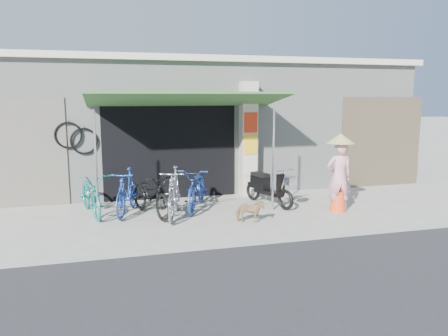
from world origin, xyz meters
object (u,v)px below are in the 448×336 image
object	(u,v)px
bike_teal	(91,193)
bike_navy	(197,188)
bike_blue	(127,192)
bike_black	(151,195)
bike_silver	(174,192)
street_dog	(250,211)
nun	(339,173)
moped	(268,187)

from	to	relation	value
bike_teal	bike_navy	size ratio (longest dim) A/B	0.96
bike_blue	bike_black	world-z (taller)	bike_blue
bike_silver	bike_navy	world-z (taller)	bike_silver
street_dog	nun	bearing A→B (deg)	-61.00
bike_silver	bike_navy	xyz separation A→B (m)	(0.62, 0.55, -0.05)
bike_black	bike_navy	xyz separation A→B (m)	(1.10, 0.30, 0.03)
nun	street_dog	bearing A→B (deg)	19.70
bike_black	bike_silver	bearing A→B (deg)	-47.01
bike_navy	street_dog	world-z (taller)	bike_navy
bike_navy	bike_blue	bearing A→B (deg)	-156.71
bike_teal	moped	world-z (taller)	bike_teal
moped	nun	xyz separation A→B (m)	(1.35, -1.00, 0.45)
bike_teal	nun	size ratio (longest dim) A/B	1.02
bike_teal	moped	distance (m)	4.12
bike_silver	moped	world-z (taller)	bike_silver
street_dog	moped	xyz separation A→B (m)	(0.91, 1.37, 0.18)
bike_black	street_dog	bearing A→B (deg)	-49.84
bike_blue	bike_teal	bearing A→B (deg)	-173.38
bike_navy	nun	distance (m)	3.29
bike_blue	street_dog	size ratio (longest dim) A/B	2.91
bike_silver	moped	size ratio (longest dim) A/B	1.14
bike_teal	bike_navy	world-z (taller)	bike_navy
bike_silver	street_dog	xyz separation A→B (m)	(1.45, -0.88, -0.31)
bike_silver	bike_navy	distance (m)	0.83
bike_navy	bike_teal	bearing A→B (deg)	-160.98
bike_blue	street_dog	distance (m)	2.81
bike_teal	street_dog	size ratio (longest dim) A/B	3.12
bike_navy	moped	world-z (taller)	bike_navy
bike_blue	bike_silver	world-z (taller)	bike_silver
nun	moped	bearing A→B (deg)	-26.07
bike_navy	street_dog	bearing A→B (deg)	-38.24
bike_teal	bike_blue	size ratio (longest dim) A/B	1.07
bike_teal	bike_navy	xyz separation A→B (m)	(2.38, -0.12, 0.02)
bike_silver	nun	world-z (taller)	nun
bike_blue	bike_silver	size ratio (longest dim) A/B	0.93
bike_teal	bike_black	bearing A→B (deg)	-30.97
bike_navy	moped	xyz separation A→B (m)	(1.74, -0.06, -0.07)
bike_teal	street_dog	distance (m)	3.57
nun	bike_teal	bearing A→B (deg)	-1.79
bike_navy	moped	distance (m)	1.74
bike_black	bike_silver	world-z (taller)	bike_silver
street_dog	bike_teal	bearing A→B (deg)	83.81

